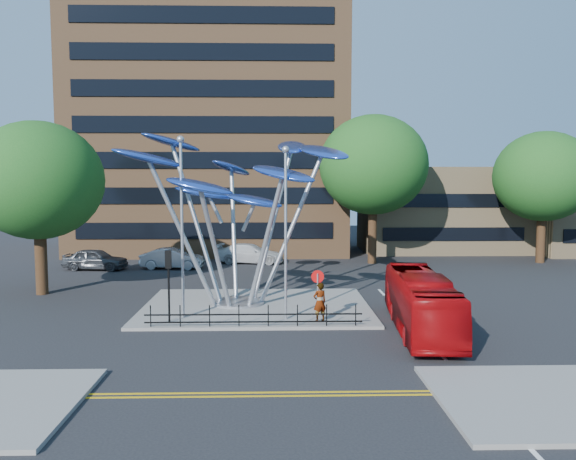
{
  "coord_description": "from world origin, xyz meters",
  "views": [
    {
      "loc": [
        -0.04,
        -23.57,
        6.86
      ],
      "look_at": [
        0.64,
        4.0,
        4.38
      ],
      "focal_mm": 35.0,
      "sensor_mm": 36.0,
      "label": 1
    }
  ],
  "objects_px": {
    "tree_far": "(543,177)",
    "no_entry_sign_island": "(318,287)",
    "tree_right": "(373,165)",
    "parked_car_mid": "(172,259)",
    "traffic_light_island": "(168,271)",
    "tree_left": "(38,181)",
    "red_bus": "(421,302)",
    "street_lamp_right": "(286,217)",
    "parked_car_left": "(96,259)",
    "pedestrian": "(320,302)",
    "street_lamp_left": "(182,211)",
    "parked_car_right": "(250,253)",
    "leaf_sculpture": "(236,179)"
  },
  "relations": [
    {
      "from": "tree_far",
      "to": "parked_car_right",
      "type": "bearing_deg",
      "value": 179.26
    },
    {
      "from": "tree_left",
      "to": "street_lamp_left",
      "type": "xyz_separation_m",
      "value": [
        9.5,
        -6.5,
        -1.44
      ]
    },
    {
      "from": "traffic_light_island",
      "to": "parked_car_left",
      "type": "distance_m",
      "value": 18.84
    },
    {
      "from": "tree_right",
      "to": "tree_left",
      "type": "distance_m",
      "value": 25.09
    },
    {
      "from": "tree_far",
      "to": "red_bus",
      "type": "xyz_separation_m",
      "value": [
        -15.4,
        -20.69,
        -5.79
      ]
    },
    {
      "from": "red_bus",
      "to": "street_lamp_right",
      "type": "bearing_deg",
      "value": 169.64
    },
    {
      "from": "pedestrian",
      "to": "parked_car_left",
      "type": "bearing_deg",
      "value": -70.6
    },
    {
      "from": "tree_right",
      "to": "leaf_sculpture",
      "type": "bearing_deg",
      "value": -123.31
    },
    {
      "from": "parked_car_right",
      "to": "tree_right",
      "type": "bearing_deg",
      "value": -84.05
    },
    {
      "from": "street_lamp_left",
      "to": "no_entry_sign_island",
      "type": "distance_m",
      "value": 7.47
    },
    {
      "from": "tree_right",
      "to": "parked_car_mid",
      "type": "distance_m",
      "value": 17.67
    },
    {
      "from": "street_lamp_left",
      "to": "no_entry_sign_island",
      "type": "height_order",
      "value": "street_lamp_left"
    },
    {
      "from": "traffic_light_island",
      "to": "red_bus",
      "type": "xyz_separation_m",
      "value": [
        11.6,
        -1.19,
        -1.3
      ]
    },
    {
      "from": "tree_left",
      "to": "traffic_light_island",
      "type": "bearing_deg",
      "value": -39.81
    },
    {
      "from": "no_entry_sign_island",
      "to": "street_lamp_right",
      "type": "bearing_deg",
      "value": 162.13
    },
    {
      "from": "red_bus",
      "to": "parked_car_left",
      "type": "xyz_separation_m",
      "value": [
        -20.29,
        17.81,
        -0.5
      ]
    },
    {
      "from": "no_entry_sign_island",
      "to": "tree_right",
      "type": "bearing_deg",
      "value": 72.88
    },
    {
      "from": "street_lamp_left",
      "to": "traffic_light_island",
      "type": "distance_m",
      "value": 2.96
    },
    {
      "from": "street_lamp_right",
      "to": "parked_car_left",
      "type": "height_order",
      "value": "street_lamp_right"
    },
    {
      "from": "tree_far",
      "to": "parked_car_right",
      "type": "xyz_separation_m",
      "value": [
        -24.04,
        0.31,
        -6.31
      ]
    },
    {
      "from": "tree_left",
      "to": "parked_car_right",
      "type": "xyz_separation_m",
      "value": [
        11.96,
        12.31,
        -6.0
      ]
    },
    {
      "from": "street_lamp_right",
      "to": "traffic_light_island",
      "type": "height_order",
      "value": "street_lamp_right"
    },
    {
      "from": "leaf_sculpture",
      "to": "street_lamp_right",
      "type": "relative_size",
      "value": 1.53
    },
    {
      "from": "traffic_light_island",
      "to": "tree_far",
      "type": "bearing_deg",
      "value": 35.84
    },
    {
      "from": "traffic_light_island",
      "to": "parked_car_right",
      "type": "height_order",
      "value": "traffic_light_island"
    },
    {
      "from": "street_lamp_right",
      "to": "parked_car_left",
      "type": "relative_size",
      "value": 1.73
    },
    {
      "from": "tree_right",
      "to": "traffic_light_island",
      "type": "bearing_deg",
      "value": -123.69
    },
    {
      "from": "tree_left",
      "to": "red_bus",
      "type": "distance_m",
      "value": 23.02
    },
    {
      "from": "no_entry_sign_island",
      "to": "parked_car_left",
      "type": "height_order",
      "value": "no_entry_sign_island"
    },
    {
      "from": "tree_right",
      "to": "parked_car_mid",
      "type": "height_order",
      "value": "tree_right"
    },
    {
      "from": "parked_car_mid",
      "to": "parked_car_right",
      "type": "distance_m",
      "value": 6.52
    },
    {
      "from": "tree_left",
      "to": "traffic_light_island",
      "type": "relative_size",
      "value": 3.01
    },
    {
      "from": "tree_far",
      "to": "no_entry_sign_island",
      "type": "xyz_separation_m",
      "value": [
        -20.0,
        -19.48,
        -5.29
      ]
    },
    {
      "from": "no_entry_sign_island",
      "to": "red_bus",
      "type": "height_order",
      "value": "red_bus"
    },
    {
      "from": "street_lamp_right",
      "to": "parked_car_mid",
      "type": "height_order",
      "value": "street_lamp_right"
    },
    {
      "from": "street_lamp_left",
      "to": "street_lamp_right",
      "type": "height_order",
      "value": "street_lamp_left"
    },
    {
      "from": "street_lamp_left",
      "to": "no_entry_sign_island",
      "type": "xyz_separation_m",
      "value": [
        6.5,
        -0.98,
        -3.54
      ]
    },
    {
      "from": "tree_left",
      "to": "parked_car_mid",
      "type": "bearing_deg",
      "value": 57.33
    },
    {
      "from": "tree_far",
      "to": "pedestrian",
      "type": "relative_size",
      "value": 5.79
    },
    {
      "from": "red_bus",
      "to": "pedestrian",
      "type": "relative_size",
      "value": 5.05
    },
    {
      "from": "leaf_sculpture",
      "to": "parked_car_left",
      "type": "xyz_separation_m",
      "value": [
        -11.62,
        12.44,
        -6.06
      ]
    },
    {
      "from": "no_entry_sign_island",
      "to": "parked_car_right",
      "type": "xyz_separation_m",
      "value": [
        -4.04,
        19.79,
        -1.02
      ]
    },
    {
      "from": "traffic_light_island",
      "to": "parked_car_right",
      "type": "relative_size",
      "value": 0.63
    },
    {
      "from": "red_bus",
      "to": "parked_car_left",
      "type": "distance_m",
      "value": 27.0
    },
    {
      "from": "parked_car_left",
      "to": "tree_left",
      "type": "bearing_deg",
      "value": -174.81
    },
    {
      "from": "tree_left",
      "to": "street_lamp_left",
      "type": "relative_size",
      "value": 1.17
    },
    {
      "from": "red_bus",
      "to": "pedestrian",
      "type": "bearing_deg",
      "value": 170.3
    },
    {
      "from": "traffic_light_island",
      "to": "red_bus",
      "type": "distance_m",
      "value": 11.73
    },
    {
      "from": "tree_right",
      "to": "tree_left",
      "type": "relative_size",
      "value": 1.17
    },
    {
      "from": "street_lamp_left",
      "to": "parked_car_right",
      "type": "bearing_deg",
      "value": 82.56
    }
  ]
}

